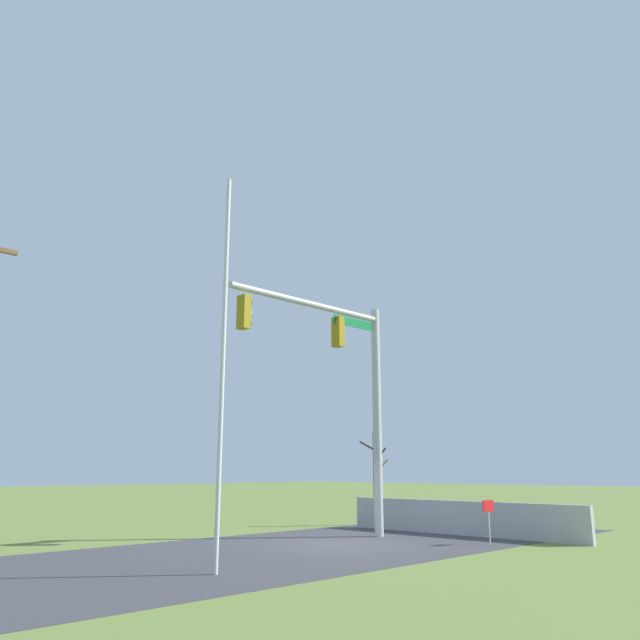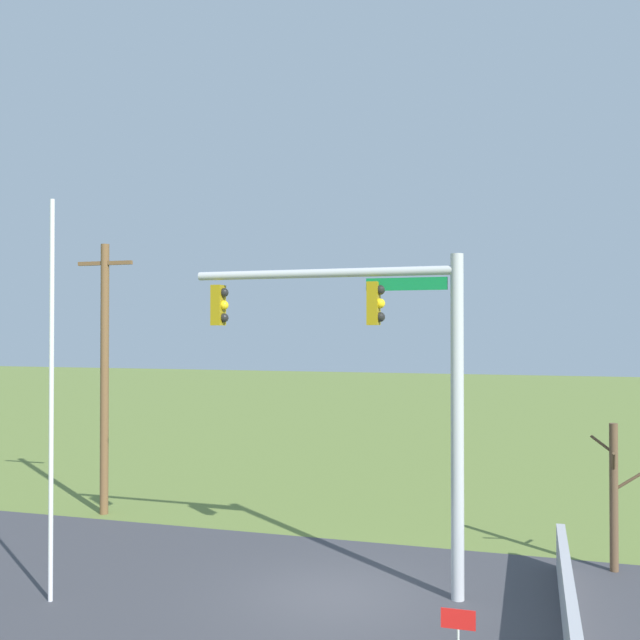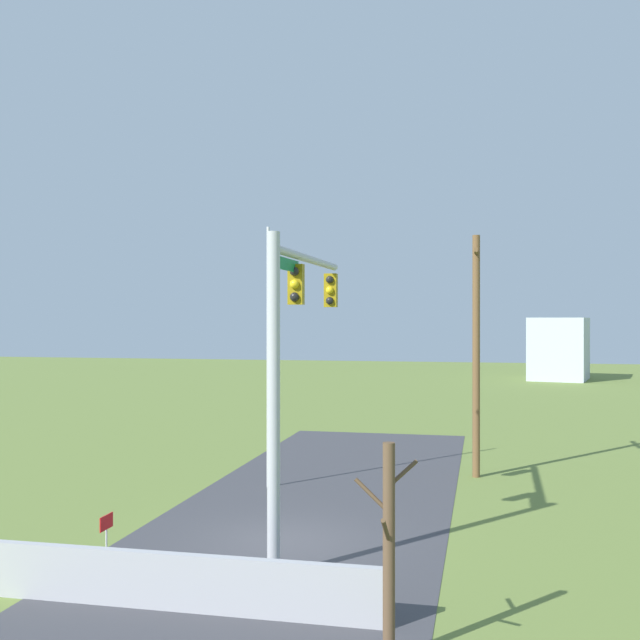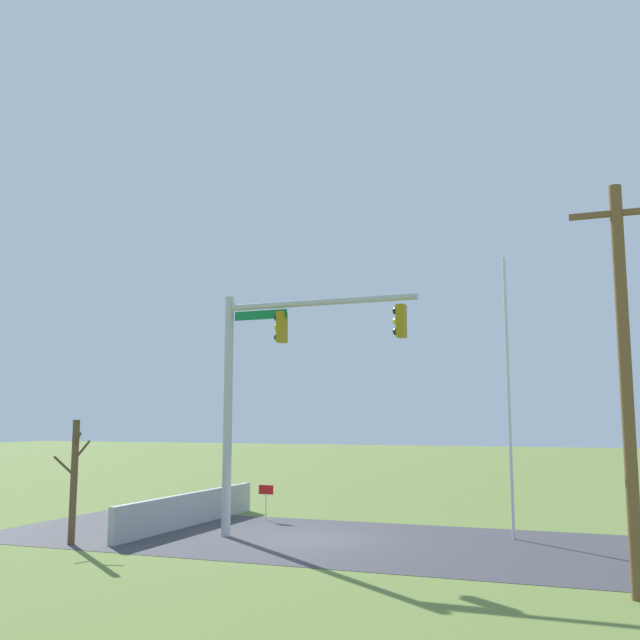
# 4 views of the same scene
# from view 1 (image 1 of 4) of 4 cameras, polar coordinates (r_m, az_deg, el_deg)

# --- Properties ---
(ground_plane) EXTENTS (160.00, 160.00, 0.00)m
(ground_plane) POSITION_cam_1_polar(r_m,az_deg,el_deg) (19.32, 1.33, -19.22)
(ground_plane) COLOR olive
(road_surface) EXTENTS (28.00, 8.00, 0.01)m
(road_surface) POSITION_cam_1_polar(r_m,az_deg,el_deg) (16.64, -8.72, -20.03)
(road_surface) COLOR #3D3D42
(road_surface) RESTS_ON ground_plane
(sidewalk_corner) EXTENTS (6.00, 6.00, 0.01)m
(sidewalk_corner) POSITION_cam_1_polar(r_m,az_deg,el_deg) (22.34, 6.98, -18.30)
(sidewalk_corner) COLOR #B7B5AD
(sidewalk_corner) RESTS_ON ground_plane
(retaining_fence) EXTENTS (0.20, 8.65, 1.08)m
(retaining_fence) POSITION_cam_1_polar(r_m,az_deg,el_deg) (22.35, 12.22, -16.73)
(retaining_fence) COLOR #A8A8AD
(retaining_fence) RESTS_ON ground_plane
(signal_mast) EXTENTS (6.25, 0.44, 7.39)m
(signal_mast) POSITION_cam_1_polar(r_m,az_deg,el_deg) (20.57, 2.25, -4.67)
(signal_mast) COLOR #B2B5BA
(signal_mast) RESTS_ON ground_plane
(flagpole) EXTENTS (0.10, 0.10, 8.55)m
(flagpole) POSITION_cam_1_polar(r_m,az_deg,el_deg) (14.03, -8.60, -3.83)
(flagpole) COLOR silver
(flagpole) RESTS_ON ground_plane
(bare_tree) EXTENTS (1.27, 1.02, 3.52)m
(bare_tree) POSITION_cam_1_polar(r_m,az_deg,el_deg) (25.93, 4.96, -13.60)
(bare_tree) COLOR brown
(bare_tree) RESTS_ON ground_plane
(open_sign) EXTENTS (0.56, 0.04, 1.22)m
(open_sign) POSITION_cam_1_polar(r_m,az_deg,el_deg) (19.69, 14.66, -16.05)
(open_sign) COLOR silver
(open_sign) RESTS_ON ground_plane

